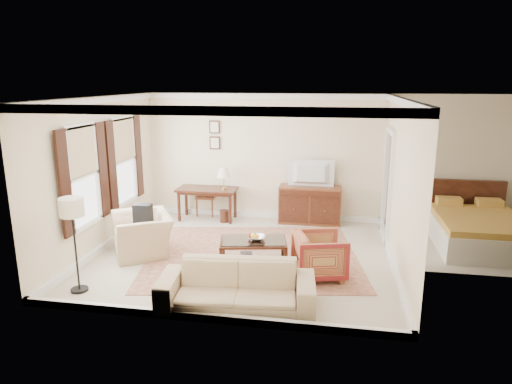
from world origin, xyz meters
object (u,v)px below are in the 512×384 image
(writing_desk, at_px, (207,193))
(striped_armchair, at_px, (320,253))
(coffee_table, at_px, (253,246))
(tv, at_px, (311,165))
(sideboard, at_px, (310,205))
(club_armchair, at_px, (142,227))
(sofa, at_px, (237,279))

(writing_desk, xyz_separation_m, striped_armchair, (2.71, -2.79, -0.22))
(coffee_table, bearing_deg, tv, 72.74)
(sideboard, relative_size, coffee_table, 1.10)
(striped_armchair, bearing_deg, club_armchair, 66.28)
(sideboard, relative_size, sofa, 0.62)
(sofa, bearing_deg, coffee_table, 85.84)
(tv, height_order, club_armchair, tv)
(writing_desk, relative_size, tv, 1.39)
(tv, bearing_deg, club_armchair, 39.01)
(club_armchair, bearing_deg, striped_armchair, 49.82)
(writing_desk, bearing_deg, tv, 3.03)
(club_armchair, bearing_deg, sideboard, 97.70)
(sideboard, bearing_deg, sofa, -100.65)
(tv, height_order, striped_armchair, tv)
(sideboard, distance_m, striped_armchair, 2.96)
(tv, bearing_deg, striped_armchair, 96.58)
(writing_desk, relative_size, sideboard, 0.99)
(club_armchair, xyz_separation_m, sofa, (2.19, -1.76, -0.07))
(coffee_table, bearing_deg, club_armchair, 173.68)
(club_armchair, relative_size, sofa, 0.52)
(sideboard, xyz_separation_m, tv, (0.00, -0.02, 0.92))
(writing_desk, relative_size, striped_armchair, 1.66)
(sideboard, height_order, tv, tv)
(striped_armchair, relative_size, club_armchair, 0.71)
(coffee_table, relative_size, sofa, 0.56)
(coffee_table, xyz_separation_m, striped_armchair, (1.16, -0.26, 0.04))
(writing_desk, bearing_deg, sofa, -68.66)
(tv, distance_m, striped_armchair, 3.08)
(tv, distance_m, club_armchair, 3.93)
(club_armchair, bearing_deg, writing_desk, 133.58)
(writing_desk, bearing_deg, coffee_table, -58.52)
(sideboard, xyz_separation_m, coffee_table, (-0.82, -2.67, -0.05))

